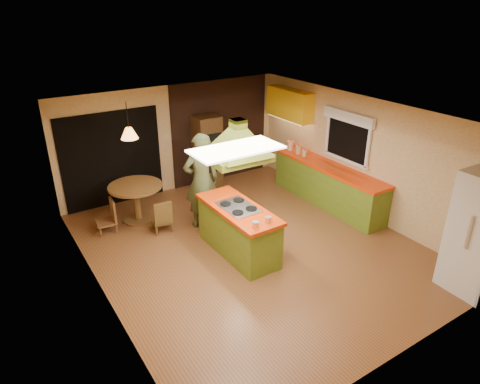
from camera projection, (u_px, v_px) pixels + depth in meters
ground at (252, 246)px, 8.05m from camera, size 6.50×6.50×0.00m
room_walls at (253, 186)px, 7.53m from camera, size 5.50×6.50×6.50m
ceiling_plane at (254, 116)px, 7.01m from camera, size 6.50×6.50×0.00m
brick_panel at (221, 131)px, 10.61m from camera, size 2.64×0.03×2.50m
nook_opening at (112, 159)px, 9.33m from camera, size 2.20×0.03×2.10m
right_counter at (328, 185)px, 9.52m from camera, size 0.62×3.05×0.92m
upper_cabinets at (290, 104)px, 10.18m from camera, size 0.34×1.40×0.70m
window_right at (348, 128)px, 8.95m from camera, size 0.12×1.35×1.06m
fluor_panel at (236, 149)px, 5.55m from camera, size 1.20×0.60×0.03m
kitchen_island at (238, 230)px, 7.69m from camera, size 0.75×1.83×0.93m
range_hood at (238, 134)px, 6.95m from camera, size 1.04×0.76×0.79m
man at (202, 181)px, 8.42m from camera, size 0.80×0.61×1.96m
wall_oven at (207, 152)px, 10.27m from camera, size 0.59×0.61×1.77m
dining_table at (136, 196)px, 8.74m from camera, size 1.09×1.09×0.81m
chair_left at (105, 217)px, 8.42m from camera, size 0.39×0.39×0.67m
chair_near at (161, 215)px, 8.47m from camera, size 0.42×0.42×0.68m
pendant_lamp at (129, 133)px, 8.19m from camera, size 0.42×0.42×0.22m
canister_large at (290, 145)px, 10.25m from camera, size 0.17×0.17×0.22m
canister_medium at (298, 150)px, 10.03m from camera, size 0.15×0.15×0.19m
canister_small at (304, 153)px, 9.87m from camera, size 0.11×0.11×0.14m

